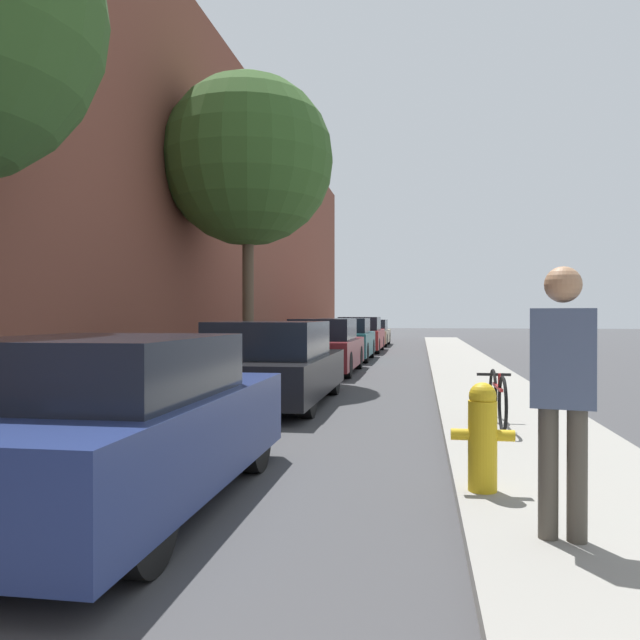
{
  "coord_description": "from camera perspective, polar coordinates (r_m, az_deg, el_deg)",
  "views": [
    {
      "loc": [
        1.61,
        1.26,
        1.52
      ],
      "look_at": [
        0.13,
        10.59,
        1.45
      ],
      "focal_mm": 35.44,
      "sensor_mm": 36.0,
      "label": 1
    }
  ],
  "objects": [
    {
      "name": "parked_car_champagne",
      "position": [
        31.81,
        4.71,
        -1.19
      ],
      "size": [
        1.68,
        4.59,
        1.31
      ],
      "color": "black",
      "rests_on": "ground"
    },
    {
      "name": "parked_car_maroon",
      "position": [
        16.59,
        0.41,
        -2.49
      ],
      "size": [
        1.71,
        4.36,
        1.43
      ],
      "color": "black",
      "rests_on": "ground"
    },
    {
      "name": "parked_car_navy",
      "position": [
        5.33,
        -18.46,
        -8.93
      ],
      "size": [
        1.87,
        3.99,
        1.35
      ],
      "color": "black",
      "rests_on": "ground"
    },
    {
      "name": "fire_hydrant",
      "position": [
        5.27,
        14.47,
        -10.03
      ],
      "size": [
        0.5,
        0.23,
        0.87
      ],
      "color": "gold",
      "rests_on": "sidewalk_right"
    },
    {
      "name": "pedestrian",
      "position": [
        4.22,
        21.08,
        -5.26
      ],
      "size": [
        0.42,
        0.27,
        1.7
      ],
      "rotation": [
        0.0,
        0.0,
        -0.21
      ],
      "color": "#4C473D",
      "rests_on": "sidewalk_right"
    },
    {
      "name": "bicycle",
      "position": [
        8.34,
        15.74,
        -6.82
      ],
      "size": [
        0.44,
        1.67,
        0.68
      ],
      "rotation": [
        0.0,
        0.0,
        0.0
      ],
      "color": "black",
      "rests_on": "sidewalk_right"
    },
    {
      "name": "parked_car_red",
      "position": [
        26.33,
        3.66,
        -1.39
      ],
      "size": [
        1.78,
        4.56,
        1.45
      ],
      "color": "black",
      "rests_on": "ground"
    },
    {
      "name": "sidewalk_right",
      "position": [
        14.86,
        14.01,
        -5.22
      ],
      "size": [
        2.0,
        52.0,
        0.12
      ],
      "color": "gray",
      "rests_on": "ground"
    },
    {
      "name": "parked_car_teal",
      "position": [
        21.39,
        2.34,
        -1.82
      ],
      "size": [
        1.72,
        4.09,
        1.42
      ],
      "color": "black",
      "rests_on": "ground"
    },
    {
      "name": "sidewalk_left",
      "position": [
        15.48,
        -7.99,
        -4.99
      ],
      "size": [
        2.0,
        52.0,
        0.12
      ],
      "color": "gray",
      "rests_on": "ground"
    },
    {
      "name": "building_facade_left",
      "position": [
        16.17,
        -12.68,
        11.64
      ],
      "size": [
        0.7,
        52.0,
        9.33
      ],
      "color": "brown",
      "rests_on": "ground"
    },
    {
      "name": "parked_car_black",
      "position": [
        10.83,
        -4.36,
        -4.05
      ],
      "size": [
        1.92,
        4.48,
        1.41
      ],
      "color": "black",
      "rests_on": "ground"
    },
    {
      "name": "street_tree_far",
      "position": [
        15.19,
        -6.52,
        14.1
      ],
      "size": [
        3.96,
        3.96,
        6.99
      ],
      "color": "brown",
      "rests_on": "sidewalk_left"
    },
    {
      "name": "ground_plane",
      "position": [
        14.9,
        2.78,
        -5.42
      ],
      "size": [
        120.0,
        120.0,
        0.0
      ],
      "primitive_type": "plane",
      "color": "#3D3D3F"
    }
  ]
}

